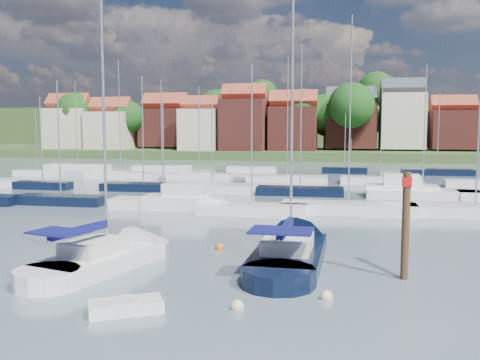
# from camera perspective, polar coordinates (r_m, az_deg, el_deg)

# --- Properties ---
(ground) EXTENTS (260.00, 260.00, 0.00)m
(ground) POSITION_cam_1_polar(r_m,az_deg,el_deg) (63.91, 3.97, -0.55)
(ground) COLOR #495663
(ground) RESTS_ON ground
(sailboat_centre) EXTENTS (5.72, 11.38, 14.98)m
(sailboat_centre) POSITION_cam_1_polar(r_m,az_deg,el_deg) (28.65, -12.93, -7.93)
(sailboat_centre) COLOR silver
(sailboat_centre) RESTS_ON ground
(sailboat_navy) EXTENTS (3.61, 12.73, 17.49)m
(sailboat_navy) POSITION_cam_1_polar(r_m,az_deg,el_deg) (29.51, 5.68, -7.42)
(sailboat_navy) COLOR black
(sailboat_navy) RESTS_ON ground
(tender) EXTENTS (3.04, 2.46, 0.60)m
(tender) POSITION_cam_1_polar(r_m,az_deg,el_deg) (21.37, -12.09, -13.05)
(tender) COLOR silver
(tender) RESTS_ON ground
(timber_piling) EXTENTS (0.40, 0.40, 7.24)m
(timber_piling) POSITION_cam_1_polar(r_m,az_deg,el_deg) (25.95, 17.19, -6.68)
(timber_piling) COLOR #4C331E
(timber_piling) RESTS_ON ground
(buoy_c) EXTENTS (0.51, 0.51, 0.51)m
(buoy_c) POSITION_cam_1_polar(r_m,az_deg,el_deg) (25.16, -17.15, -10.82)
(buoy_c) COLOR #D85914
(buoy_c) RESTS_ON ground
(buoy_d) EXTENTS (0.52, 0.52, 0.52)m
(buoy_d) POSITION_cam_1_polar(r_m,az_deg,el_deg) (21.34, -0.29, -13.60)
(buoy_d) COLOR beige
(buoy_d) RESTS_ON ground
(buoy_e) EXTENTS (0.53, 0.53, 0.53)m
(buoy_e) POSITION_cam_1_polar(r_m,az_deg,el_deg) (31.06, -2.21, -7.38)
(buoy_e) COLOR #D85914
(buoy_e) RESTS_ON ground
(buoy_f) EXTENTS (0.54, 0.54, 0.54)m
(buoy_f) POSITION_cam_1_polar(r_m,az_deg,el_deg) (22.74, 9.21, -12.43)
(buoy_f) COLOR beige
(buoy_f) RESTS_ON ground
(marina_field) EXTENTS (79.62, 41.41, 15.93)m
(marina_field) POSITION_cam_1_polar(r_m,az_deg,el_deg) (58.86, 5.22, -0.69)
(marina_field) COLOR silver
(marina_field) RESTS_ON ground
(far_shore_town) EXTENTS (212.46, 90.00, 22.27)m
(far_shore_town) POSITION_cam_1_polar(r_m,az_deg,el_deg) (155.82, 9.07, 4.85)
(far_shore_town) COLOR #3B4B25
(far_shore_town) RESTS_ON ground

